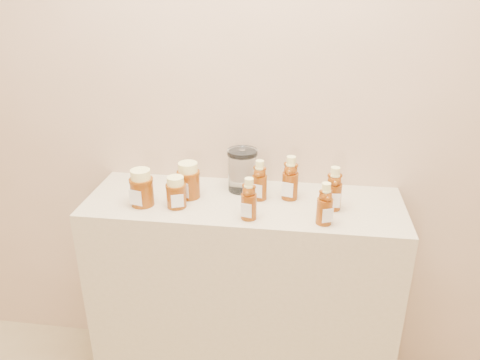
% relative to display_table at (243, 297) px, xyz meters
% --- Properties ---
extents(wall_back, '(3.50, 0.02, 2.70)m').
position_rel_display_table_xyz_m(wall_back, '(0.00, 0.20, 0.90)').
color(wall_back, tan).
rests_on(wall_back, ground).
extents(display_table, '(1.20, 0.40, 0.90)m').
position_rel_display_table_xyz_m(display_table, '(0.00, 0.00, 0.00)').
color(display_table, tan).
rests_on(display_table, ground).
extents(bear_bottle_back_left, '(0.07, 0.07, 0.18)m').
position_rel_display_table_xyz_m(bear_bottle_back_left, '(0.06, 0.03, 0.54)').
color(bear_bottle_back_left, '#652A08').
rests_on(bear_bottle_back_left, display_table).
extents(bear_bottle_back_mid, '(0.08, 0.08, 0.19)m').
position_rel_display_table_xyz_m(bear_bottle_back_mid, '(0.17, 0.05, 0.55)').
color(bear_bottle_back_mid, '#652A08').
rests_on(bear_bottle_back_mid, display_table).
extents(bear_bottle_back_right, '(0.07, 0.07, 0.19)m').
position_rel_display_table_xyz_m(bear_bottle_back_right, '(0.33, -0.02, 0.54)').
color(bear_bottle_back_right, '#652A08').
rests_on(bear_bottle_back_right, display_table).
extents(bear_bottle_front_left, '(0.07, 0.07, 0.17)m').
position_rel_display_table_xyz_m(bear_bottle_front_left, '(0.04, -0.13, 0.54)').
color(bear_bottle_front_left, '#652A08').
rests_on(bear_bottle_front_left, display_table).
extents(bear_bottle_front_right, '(0.08, 0.08, 0.17)m').
position_rel_display_table_xyz_m(bear_bottle_front_right, '(0.29, -0.13, 0.54)').
color(bear_bottle_front_right, '#652A08').
rests_on(bear_bottle_front_right, display_table).
extents(honey_jar_left, '(0.11, 0.11, 0.14)m').
position_rel_display_table_xyz_m(honey_jar_left, '(-0.37, -0.08, 0.52)').
color(honey_jar_left, '#652A08').
rests_on(honey_jar_left, display_table).
extents(honey_jar_back, '(0.11, 0.11, 0.14)m').
position_rel_display_table_xyz_m(honey_jar_back, '(-0.21, 0.01, 0.52)').
color(honey_jar_back, '#652A08').
rests_on(honey_jar_back, display_table).
extents(honey_jar_front, '(0.10, 0.10, 0.12)m').
position_rel_display_table_xyz_m(honey_jar_front, '(-0.24, -0.08, 0.51)').
color(honey_jar_front, '#652A08').
rests_on(honey_jar_front, display_table).
extents(glass_canister, '(0.13, 0.13, 0.18)m').
position_rel_display_table_xyz_m(glass_canister, '(-0.02, 0.10, 0.54)').
color(glass_canister, white).
rests_on(glass_canister, display_table).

